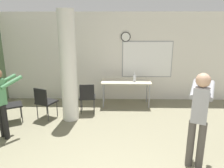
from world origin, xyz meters
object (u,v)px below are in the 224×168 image
at_px(chair_table_left, 87,96).
at_px(chair_near_pillar, 45,101).
at_px(bottle_on_table, 134,78).
at_px(chair_by_left_wall, 9,103).
at_px(person_watching_back, 1,98).
at_px(person_playing_side, 199,113).
at_px(folding_table, 126,83).

bearing_deg(chair_table_left, chair_near_pillar, -158.48).
distance_m(bottle_on_table, chair_by_left_wall, 3.48).
height_order(chair_table_left, chair_near_pillar, same).
relative_size(chair_table_left, chair_near_pillar, 1.00).
relative_size(chair_table_left, person_watching_back, 0.56).
bearing_deg(chair_near_pillar, chair_by_left_wall, -165.96).
distance_m(bottle_on_table, person_playing_side, 3.02).
height_order(chair_by_left_wall, chair_table_left, same).
distance_m(folding_table, chair_by_left_wall, 3.27).
relative_size(bottle_on_table, chair_near_pillar, 0.30).
bearing_deg(person_playing_side, chair_near_pillar, 149.90).
height_order(bottle_on_table, chair_table_left, bottle_on_table).
relative_size(bottle_on_table, chair_by_left_wall, 0.30).
bearing_deg(person_watching_back, person_playing_side, -13.52).
bearing_deg(chair_by_left_wall, bottle_on_table, 20.32).
height_order(bottle_on_table, person_playing_side, person_playing_side).
bearing_deg(person_playing_side, chair_table_left, 133.60).
xyz_separation_m(chair_by_left_wall, chair_table_left, (1.90, 0.63, 0.00)).
distance_m(folding_table, chair_table_left, 1.30).
bearing_deg(person_watching_back, chair_near_pillar, 58.91).
bearing_deg(bottle_on_table, person_playing_side, -73.41).
xyz_separation_m(folding_table, chair_by_left_wall, (-3.00, -1.29, -0.20)).
xyz_separation_m(chair_near_pillar, person_watching_back, (-0.59, -0.97, 0.41)).
relative_size(folding_table, chair_near_pillar, 1.71).
xyz_separation_m(bottle_on_table, person_watching_back, (-3.00, -1.96, 0.05)).
bearing_deg(chair_near_pillar, person_watching_back, -121.09).
bearing_deg(chair_by_left_wall, folding_table, 23.28).
xyz_separation_m(bottle_on_table, chair_by_left_wall, (-3.25, -1.20, -0.36)).
distance_m(bottle_on_table, person_watching_back, 3.58).
height_order(chair_near_pillar, person_playing_side, person_playing_side).
bearing_deg(person_watching_back, bottle_on_table, 33.24).
height_order(folding_table, chair_near_pillar, chair_near_pillar).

